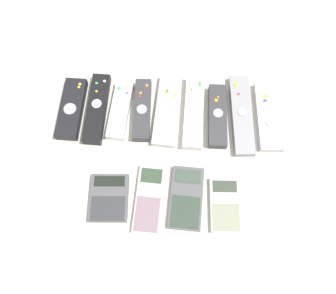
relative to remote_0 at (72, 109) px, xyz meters
The scene contains 14 objects.
ground_plane 0.28m from the remote_0, 25.76° to the right, with size 3.00×3.00×0.00m, color beige.
remote_0 is the anchor object (origin of this frame).
remote_1 0.06m from the remote_0, ahead, with size 0.05×0.19×0.02m.
remote_2 0.12m from the remote_0, ahead, with size 0.05×0.16×0.02m.
remote_3 0.18m from the remote_0, ahead, with size 0.05×0.17×0.03m.
remote_4 0.25m from the remote_0, ahead, with size 0.07×0.20×0.02m.
remote_5 0.31m from the remote_0, ahead, with size 0.05×0.20×0.03m.
remote_6 0.37m from the remote_0, ahead, with size 0.05×0.17×0.03m.
remote_7 0.44m from the remote_0, ahead, with size 0.06×0.22×0.02m.
remote_8 0.50m from the remote_0, ahead, with size 0.07×0.19×0.02m.
calculator_0 0.25m from the remote_0, 61.31° to the right, with size 0.10×0.12×0.01m.
calculator_1 0.31m from the remote_0, 45.54° to the right, with size 0.07×0.16×0.01m.
calculator_2 0.37m from the remote_0, 35.10° to the right, with size 0.08×0.15×0.01m.
calculator_3 0.45m from the remote_0, 29.70° to the right, with size 0.08×0.13×0.01m.
Camera 1 is at (0.02, -0.25, 0.77)m, focal length 35.00 mm.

